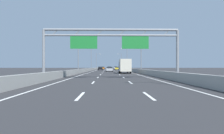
{
  "coord_description": "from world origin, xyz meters",
  "views": [
    {
      "loc": [
        -0.33,
        1.8,
        1.56
      ],
      "look_at": [
        1.01,
        77.12,
        1.34
      ],
      "focal_mm": 32.58,
      "sensor_mm": 36.0,
      "label": 1
    }
  ],
  "objects_px": {
    "streetlamp_right_distant": "(121,60)",
    "orange_car": "(103,68)",
    "blue_car": "(109,68)",
    "silver_car": "(109,69)",
    "yellow_car": "(117,68)",
    "white_car": "(115,68)",
    "streetlamp_right_far": "(127,57)",
    "red_car": "(103,68)",
    "box_truck": "(125,66)",
    "streetlamp_right_mid": "(140,51)",
    "streetlamp_left_far": "(92,57)",
    "streetlamp_left_mid": "(79,51)",
    "black_car": "(100,68)",
    "streetlamp_left_distant": "(97,60)",
    "sign_gantry": "(111,40)"
  },
  "relations": [
    {
      "from": "streetlamp_left_mid",
      "to": "black_car",
      "type": "distance_m",
      "value": 35.04
    },
    {
      "from": "streetlamp_right_far",
      "to": "blue_car",
      "type": "distance_m",
      "value": 8.79
    },
    {
      "from": "blue_car",
      "to": "black_car",
      "type": "bearing_deg",
      "value": -157.74
    },
    {
      "from": "streetlamp_left_far",
      "to": "streetlamp_right_mid",
      "type": "bearing_deg",
      "value": -68.29
    },
    {
      "from": "streetlamp_right_mid",
      "to": "black_car",
      "type": "bearing_deg",
      "value": 107.94
    },
    {
      "from": "streetlamp_right_far",
      "to": "white_car",
      "type": "distance_m",
      "value": 31.21
    },
    {
      "from": "blue_car",
      "to": "silver_car",
      "type": "bearing_deg",
      "value": -90.29
    },
    {
      "from": "red_car",
      "to": "box_truck",
      "type": "height_order",
      "value": "box_truck"
    },
    {
      "from": "streetlamp_right_distant",
      "to": "box_truck",
      "type": "height_order",
      "value": "streetlamp_right_distant"
    },
    {
      "from": "streetlamp_right_mid",
      "to": "orange_car",
      "type": "distance_m",
      "value": 61.64
    },
    {
      "from": "orange_car",
      "to": "red_car",
      "type": "bearing_deg",
      "value": 91.22
    },
    {
      "from": "sign_gantry",
      "to": "streetlamp_right_distant",
      "type": "bearing_deg",
      "value": 85.66
    },
    {
      "from": "streetlamp_right_mid",
      "to": "silver_car",
      "type": "bearing_deg",
      "value": 123.99
    },
    {
      "from": "yellow_car",
      "to": "white_car",
      "type": "height_order",
      "value": "white_car"
    },
    {
      "from": "streetlamp_left_mid",
      "to": "yellow_car",
      "type": "bearing_deg",
      "value": 75.3
    },
    {
      "from": "streetlamp_left_mid",
      "to": "streetlamp_right_distant",
      "type": "xyz_separation_m",
      "value": [
        14.93,
        75.01,
        0.0
      ]
    },
    {
      "from": "streetlamp_right_distant",
      "to": "orange_car",
      "type": "xyz_separation_m",
      "value": [
        -10.82,
        -14.5,
        -4.65
      ]
    },
    {
      "from": "streetlamp_right_mid",
      "to": "yellow_car",
      "type": "xyz_separation_m",
      "value": [
        -3.97,
        41.76,
        -4.67
      ]
    },
    {
      "from": "streetlamp_right_far",
      "to": "streetlamp_left_distant",
      "type": "bearing_deg",
      "value": 111.71
    },
    {
      "from": "red_car",
      "to": "black_car",
      "type": "bearing_deg",
      "value": -89.93
    },
    {
      "from": "streetlamp_right_mid",
      "to": "streetlamp_right_far",
      "type": "distance_m",
      "value": 37.51
    },
    {
      "from": "silver_car",
      "to": "blue_car",
      "type": "height_order",
      "value": "blue_car"
    },
    {
      "from": "streetlamp_right_far",
      "to": "yellow_car",
      "type": "relative_size",
      "value": 2.17
    },
    {
      "from": "streetlamp_right_distant",
      "to": "black_car",
      "type": "relative_size",
      "value": 2.16
    },
    {
      "from": "streetlamp_left_distant",
      "to": "box_truck",
      "type": "height_order",
      "value": "streetlamp_left_distant"
    },
    {
      "from": "silver_car",
      "to": "black_car",
      "type": "relative_size",
      "value": 1.05
    },
    {
      "from": "yellow_car",
      "to": "streetlamp_right_distant",
      "type": "bearing_deg",
      "value": 83.19
    },
    {
      "from": "box_truck",
      "to": "streetlamp_right_mid",
      "type": "bearing_deg",
      "value": 40.84
    },
    {
      "from": "streetlamp_right_far",
      "to": "sign_gantry",
      "type": "bearing_deg",
      "value": -96.96
    },
    {
      "from": "silver_car",
      "to": "white_car",
      "type": "height_order",
      "value": "white_car"
    },
    {
      "from": "yellow_car",
      "to": "orange_car",
      "type": "relative_size",
      "value": 1.05
    },
    {
      "from": "streetlamp_left_distant",
      "to": "blue_car",
      "type": "height_order",
      "value": "streetlamp_left_distant"
    },
    {
      "from": "streetlamp_right_far",
      "to": "white_car",
      "type": "bearing_deg",
      "value": 96.86
    },
    {
      "from": "black_car",
      "to": "yellow_car",
      "type": "distance_m",
      "value": 10.21
    },
    {
      "from": "streetlamp_left_distant",
      "to": "orange_car",
      "type": "height_order",
      "value": "streetlamp_left_distant"
    },
    {
      "from": "streetlamp_right_mid",
      "to": "streetlamp_left_far",
      "type": "bearing_deg",
      "value": 111.71
    },
    {
      "from": "yellow_car",
      "to": "white_car",
      "type": "xyz_separation_m",
      "value": [
        0.28,
        26.39,
        0.05
      ]
    },
    {
      "from": "streetlamp_left_mid",
      "to": "blue_car",
      "type": "xyz_separation_m",
      "value": [
        7.59,
        36.09,
        -4.63
      ]
    },
    {
      "from": "streetlamp_right_far",
      "to": "box_truck",
      "type": "distance_m",
      "value": 41.41
    },
    {
      "from": "silver_car",
      "to": "yellow_car",
      "type": "height_order",
      "value": "silver_car"
    },
    {
      "from": "yellow_car",
      "to": "box_truck",
      "type": "height_order",
      "value": "box_truck"
    },
    {
      "from": "white_car",
      "to": "box_truck",
      "type": "distance_m",
      "value": 71.7
    },
    {
      "from": "silver_car",
      "to": "red_car",
      "type": "height_order",
      "value": "red_car"
    },
    {
      "from": "streetlamp_left_mid",
      "to": "silver_car",
      "type": "bearing_deg",
      "value": 56.02
    },
    {
      "from": "white_car",
      "to": "red_car",
      "type": "xyz_separation_m",
      "value": [
        -7.55,
        12.28,
        -0.03
      ]
    },
    {
      "from": "streetlamp_right_mid",
      "to": "box_truck",
      "type": "xyz_separation_m",
      "value": [
        -4.1,
        -3.54,
        -3.67
      ]
    },
    {
      "from": "streetlamp_left_mid",
      "to": "streetlamp_right_mid",
      "type": "relative_size",
      "value": 1.0
    },
    {
      "from": "orange_car",
      "to": "black_car",
      "type": "bearing_deg",
      "value": -90.8
    },
    {
      "from": "black_car",
      "to": "blue_car",
      "type": "bearing_deg",
      "value": 22.26
    },
    {
      "from": "red_car",
      "to": "box_truck",
      "type": "bearing_deg",
      "value": -85.14
    }
  ]
}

